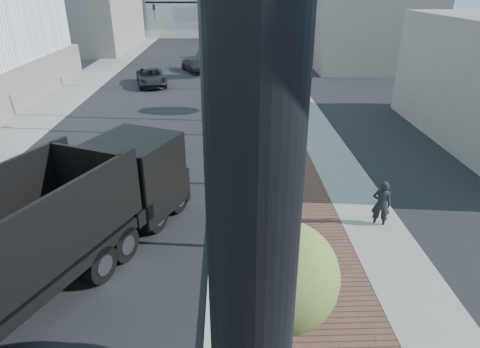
{
  "coord_description": "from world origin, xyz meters",
  "views": [
    {
      "loc": [
        0.56,
        -2.6,
        8.79
      ],
      "look_at": [
        1.0,
        12.0,
        2.0
      ],
      "focal_mm": 31.16,
      "sensor_mm": 36.0,
      "label": 1
    }
  ],
  "objects_px": {
    "dump_truck": "(77,222)",
    "white_sedan": "(132,161)",
    "pedestrian": "(381,204)",
    "dark_car_mid": "(151,77)"
  },
  "relations": [
    {
      "from": "dump_truck",
      "to": "white_sedan",
      "type": "bearing_deg",
      "value": 112.62
    },
    {
      "from": "pedestrian",
      "to": "white_sedan",
      "type": "bearing_deg",
      "value": -6.73
    },
    {
      "from": "white_sedan",
      "to": "dark_car_mid",
      "type": "bearing_deg",
      "value": 103.14
    },
    {
      "from": "pedestrian",
      "to": "dump_truck",
      "type": "bearing_deg",
      "value": 30.36
    },
    {
      "from": "dump_truck",
      "to": "white_sedan",
      "type": "xyz_separation_m",
      "value": [
        0.21,
        7.34,
        -0.99
      ]
    },
    {
      "from": "dump_truck",
      "to": "white_sedan",
      "type": "height_order",
      "value": "dump_truck"
    },
    {
      "from": "white_sedan",
      "to": "dark_car_mid",
      "type": "height_order",
      "value": "dark_car_mid"
    },
    {
      "from": "dump_truck",
      "to": "dark_car_mid",
      "type": "xyz_separation_m",
      "value": [
        -2.03,
        26.86,
        -0.91
      ]
    },
    {
      "from": "dark_car_mid",
      "to": "dump_truck",
      "type": "bearing_deg",
      "value": -99.69
    },
    {
      "from": "white_sedan",
      "to": "pedestrian",
      "type": "height_order",
      "value": "pedestrian"
    }
  ]
}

